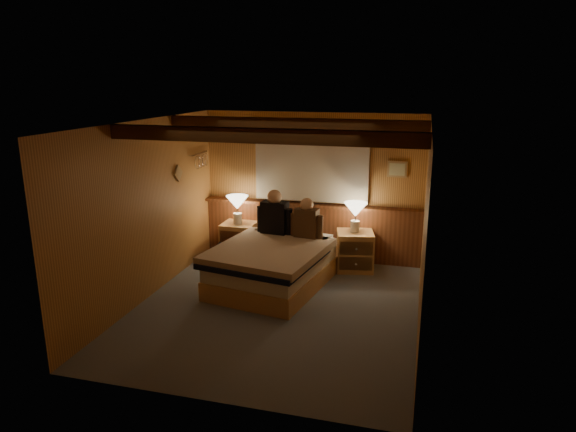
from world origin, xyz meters
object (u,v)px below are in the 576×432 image
(nightstand_left, at_px, (239,240))
(lamp_left, at_px, (237,204))
(duffel_bag, at_px, (235,253))
(nightstand_right, at_px, (355,251))
(lamp_right, at_px, (355,211))
(bed, at_px, (272,265))
(person_right, at_px, (307,221))
(person_left, at_px, (275,215))

(nightstand_left, relative_size, lamp_left, 1.25)
(duffel_bag, bearing_deg, nightstand_right, -3.03)
(nightstand_right, relative_size, lamp_right, 1.39)
(lamp_right, height_order, duffel_bag, lamp_right)
(bed, bearing_deg, lamp_left, 140.83)
(nightstand_right, distance_m, lamp_left, 2.05)
(lamp_left, xyz_separation_m, lamp_right, (1.94, -0.02, 0.01))
(lamp_right, bearing_deg, duffel_bag, -173.64)
(nightstand_left, distance_m, person_right, 1.49)
(duffel_bag, bearing_deg, person_right, -20.63)
(person_left, height_order, duffel_bag, person_left)
(lamp_right, xyz_separation_m, person_left, (-1.18, -0.40, -0.04))
(nightstand_right, relative_size, person_left, 0.93)
(lamp_right, distance_m, person_right, 0.82)
(lamp_left, bearing_deg, duffel_bag, -82.90)
(nightstand_right, distance_m, duffel_bag, 1.94)
(bed, relative_size, nightstand_left, 3.44)
(lamp_right, bearing_deg, nightstand_right, -56.46)
(bed, bearing_deg, person_left, 112.65)
(person_left, bearing_deg, bed, -71.70)
(nightstand_left, distance_m, nightstand_right, 1.95)
(bed, distance_m, nightstand_left, 1.40)
(nightstand_left, distance_m, person_left, 1.07)
(nightstand_left, distance_m, lamp_right, 2.04)
(lamp_right, distance_m, person_left, 1.24)
(duffel_bag, bearing_deg, nightstand_left, 86.95)
(lamp_left, distance_m, duffel_bag, 0.79)
(bed, height_order, person_left, person_left)
(lamp_left, bearing_deg, bed, -49.17)
(nightstand_right, height_order, person_left, person_left)
(bed, relative_size, nightstand_right, 3.15)
(lamp_left, xyz_separation_m, duffel_bag, (0.03, -0.23, -0.75))
(nightstand_left, bearing_deg, person_left, -30.46)
(nightstand_left, bearing_deg, lamp_left, -94.83)
(duffel_bag, bearing_deg, lamp_left, 88.36)
(nightstand_left, distance_m, lamp_left, 0.63)
(nightstand_left, bearing_deg, lamp_right, -0.97)
(nightstand_left, height_order, nightstand_right, nightstand_right)
(bed, height_order, lamp_left, lamp_left)
(lamp_right, height_order, person_left, person_left)
(person_left, distance_m, person_right, 0.52)
(nightstand_left, relative_size, person_left, 0.85)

